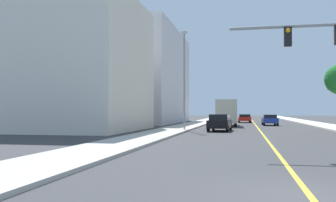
% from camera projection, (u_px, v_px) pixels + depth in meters
% --- Properties ---
extents(ground, '(192.00, 192.00, 0.00)m').
position_uv_depth(ground, '(255.00, 125.00, 49.28)').
color(ground, '#38383A').
extents(sidewalk_left, '(3.29, 168.00, 0.15)m').
position_uv_depth(sidewalk_left, '(195.00, 124.00, 50.91)').
color(sidewalk_left, '#B2ADA3').
rests_on(sidewalk_left, ground).
extents(sidewalk_right, '(3.29, 168.00, 0.15)m').
position_uv_depth(sidewalk_right, '(320.00, 125.00, 47.65)').
color(sidewalk_right, beige).
rests_on(sidewalk_right, ground).
extents(lane_marking_center, '(0.16, 144.00, 0.01)m').
position_uv_depth(lane_marking_center, '(255.00, 125.00, 49.28)').
color(lane_marking_center, yellow).
rests_on(lane_marking_center, ground).
extents(building_left_near, '(13.63, 14.08, 12.45)m').
position_uv_depth(building_left_near, '(68.00, 66.00, 35.93)').
color(building_left_near, silver).
rests_on(building_left_near, ground).
extents(building_left_far, '(11.02, 22.94, 14.21)m').
position_uv_depth(building_left_far, '(143.00, 77.00, 57.85)').
color(building_left_far, silver).
rests_on(building_left_far, ground).
extents(street_lamp, '(0.56, 0.28, 9.16)m').
position_uv_depth(street_lamp, '(184.00, 76.00, 34.69)').
color(street_lamp, gray).
rests_on(street_lamp, sidewalk_left).
extents(car_black, '(2.05, 4.63, 1.55)m').
position_uv_depth(car_black, '(220.00, 122.00, 34.03)').
color(car_black, black).
rests_on(car_black, ground).
extents(car_red, '(2.08, 4.59, 1.31)m').
position_uv_depth(car_red, '(244.00, 118.00, 58.31)').
color(car_red, red).
rests_on(car_red, ground).
extents(car_blue, '(1.89, 4.33, 1.37)m').
position_uv_depth(car_blue, '(270.00, 120.00, 47.24)').
color(car_blue, '#1E389E').
rests_on(car_blue, ground).
extents(delivery_truck, '(2.72, 8.42, 3.15)m').
position_uv_depth(delivery_truck, '(226.00, 112.00, 44.95)').
color(delivery_truck, red).
rests_on(delivery_truck, ground).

